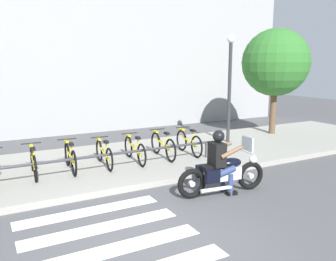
% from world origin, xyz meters
% --- Properties ---
extents(ground_plane, '(48.00, 48.00, 0.00)m').
position_xyz_m(ground_plane, '(0.00, 0.00, 0.00)').
color(ground_plane, '#4C4C4F').
extents(sidewalk, '(24.00, 4.40, 0.15)m').
position_xyz_m(sidewalk, '(0.00, 4.41, 0.07)').
color(sidewalk, gray).
rests_on(sidewalk, ground).
extents(crosswalk_stripe_2, '(2.80, 0.40, 0.01)m').
position_xyz_m(crosswalk_stripe_2, '(-0.47, 0.00, 0.00)').
color(crosswalk_stripe_2, white).
rests_on(crosswalk_stripe_2, ground).
extents(crosswalk_stripe_3, '(2.80, 0.40, 0.01)m').
position_xyz_m(crosswalk_stripe_3, '(-0.47, 0.80, 0.00)').
color(crosswalk_stripe_3, white).
rests_on(crosswalk_stripe_3, ground).
extents(crosswalk_stripe_4, '(2.80, 0.40, 0.01)m').
position_xyz_m(crosswalk_stripe_4, '(-0.47, 1.60, 0.00)').
color(crosswalk_stripe_4, white).
rests_on(crosswalk_stripe_4, ground).
extents(motorcycle, '(2.15, 0.72, 1.25)m').
position_xyz_m(motorcycle, '(2.41, 1.13, 0.47)').
color(motorcycle, black).
rests_on(motorcycle, ground).
extents(rider, '(0.67, 0.59, 1.45)m').
position_xyz_m(rider, '(2.34, 1.14, 0.83)').
color(rider, black).
rests_on(rider, ground).
extents(bicycle_2, '(0.48, 1.60, 0.76)m').
position_xyz_m(bicycle_2, '(-1.15, 3.99, 0.50)').
color(bicycle_2, black).
rests_on(bicycle_2, sidewalk).
extents(bicycle_3, '(0.48, 1.63, 0.78)m').
position_xyz_m(bicycle_3, '(-0.25, 3.99, 0.50)').
color(bicycle_3, black).
rests_on(bicycle_3, sidewalk).
extents(bicycle_4, '(0.48, 1.67, 0.74)m').
position_xyz_m(bicycle_4, '(0.64, 3.99, 0.49)').
color(bicycle_4, black).
rests_on(bicycle_4, sidewalk).
extents(bicycle_5, '(0.48, 1.73, 0.76)m').
position_xyz_m(bicycle_5, '(1.53, 3.99, 0.50)').
color(bicycle_5, black).
rests_on(bicycle_5, sidewalk).
extents(bicycle_6, '(0.48, 1.72, 0.80)m').
position_xyz_m(bicycle_6, '(2.42, 3.99, 0.51)').
color(bicycle_6, black).
rests_on(bicycle_6, sidewalk).
extents(bicycle_7, '(0.48, 1.63, 0.79)m').
position_xyz_m(bicycle_7, '(3.31, 3.99, 0.51)').
color(bicycle_7, black).
rests_on(bicycle_7, sidewalk).
extents(bike_rack, '(6.84, 0.07, 0.49)m').
position_xyz_m(bike_rack, '(0.19, 3.44, 0.58)').
color(bike_rack, '#333338').
rests_on(bike_rack, sidewalk).
extents(street_lamp, '(0.28, 0.28, 3.84)m').
position_xyz_m(street_lamp, '(5.46, 4.81, 2.36)').
color(street_lamp, '#2D2D33').
rests_on(street_lamp, ground).
extents(tree_near_rack, '(2.58, 2.58, 4.22)m').
position_xyz_m(tree_near_rack, '(7.98, 5.21, 2.91)').
color(tree_near_rack, brown).
rests_on(tree_near_rack, ground).
extents(building_backdrop, '(24.00, 1.20, 7.19)m').
position_xyz_m(building_backdrop, '(0.00, 10.11, 3.59)').
color(building_backdrop, '#959595').
rests_on(building_backdrop, ground).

